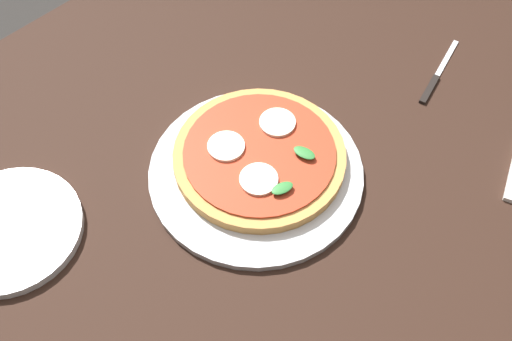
{
  "coord_description": "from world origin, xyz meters",
  "views": [
    {
      "loc": [
        -0.35,
        -0.32,
        1.5
      ],
      "look_at": [
        0.02,
        0.04,
        0.76
      ],
      "focal_mm": 41.47,
      "sensor_mm": 36.0,
      "label": 1
    }
  ],
  "objects_px": {
    "dining_table": "(263,224)",
    "knife": "(435,79)",
    "serving_tray": "(256,172)",
    "pizza": "(259,155)",
    "plate_white": "(9,230)"
  },
  "relations": [
    {
      "from": "plate_white",
      "to": "knife",
      "type": "xyz_separation_m",
      "value": [
        0.68,
        -0.27,
        -0.0
      ]
    },
    {
      "from": "dining_table",
      "to": "knife",
      "type": "xyz_separation_m",
      "value": [
        0.38,
        -0.05,
        0.09
      ]
    },
    {
      "from": "serving_tray",
      "to": "plate_white",
      "type": "xyz_separation_m",
      "value": [
        -0.32,
        0.19,
        0.0
      ]
    },
    {
      "from": "serving_tray",
      "to": "pizza",
      "type": "height_order",
      "value": "pizza"
    },
    {
      "from": "pizza",
      "to": "dining_table",
      "type": "bearing_deg",
      "value": -130.5
    },
    {
      "from": "serving_tray",
      "to": "plate_white",
      "type": "bearing_deg",
      "value": 149.74
    },
    {
      "from": "dining_table",
      "to": "plate_white",
      "type": "bearing_deg",
      "value": 143.16
    },
    {
      "from": "knife",
      "to": "plate_white",
      "type": "bearing_deg",
      "value": 158.1
    },
    {
      "from": "pizza",
      "to": "plate_white",
      "type": "relative_size",
      "value": 1.26
    },
    {
      "from": "dining_table",
      "to": "serving_tray",
      "type": "xyz_separation_m",
      "value": [
        0.02,
        0.04,
        0.09
      ]
    },
    {
      "from": "pizza",
      "to": "knife",
      "type": "height_order",
      "value": "pizza"
    },
    {
      "from": "serving_tray",
      "to": "knife",
      "type": "xyz_separation_m",
      "value": [
        0.36,
        -0.09,
        -0.0
      ]
    },
    {
      "from": "serving_tray",
      "to": "pizza",
      "type": "relative_size",
      "value": 1.24
    },
    {
      "from": "dining_table",
      "to": "knife",
      "type": "bearing_deg",
      "value": -7.52
    },
    {
      "from": "dining_table",
      "to": "plate_white",
      "type": "distance_m",
      "value": 0.38
    }
  ]
}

